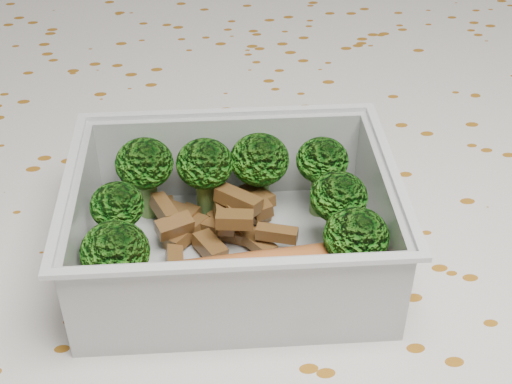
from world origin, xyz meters
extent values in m
cube|color=brown|center=(0.00, 0.00, 0.73)|extent=(1.40, 0.90, 0.04)
cube|color=silver|center=(0.00, 0.00, 0.75)|extent=(1.46, 0.96, 0.01)
cube|color=silver|center=(0.00, 0.48, 0.66)|extent=(1.46, 0.01, 0.18)
cube|color=silver|center=(-0.02, -0.04, 0.76)|extent=(0.18, 0.14, 0.00)
cube|color=silver|center=(-0.01, 0.02, 0.79)|extent=(0.17, 0.01, 0.06)
cube|color=silver|center=(-0.02, -0.10, 0.79)|extent=(0.17, 0.01, 0.06)
cube|color=silver|center=(0.07, -0.05, 0.79)|extent=(0.01, 0.12, 0.06)
cube|color=silver|center=(-0.10, -0.04, 0.79)|extent=(0.01, 0.12, 0.06)
cube|color=silver|center=(-0.01, 0.03, 0.82)|extent=(0.18, 0.01, 0.00)
cube|color=silver|center=(-0.02, -0.11, 0.82)|extent=(0.18, 0.01, 0.00)
cube|color=silver|center=(0.07, -0.05, 0.82)|extent=(0.01, 0.13, 0.00)
cube|color=silver|center=(-0.10, -0.04, 0.82)|extent=(0.01, 0.13, 0.00)
cylinder|color=#608C3F|center=(-0.06, 0.01, 0.77)|extent=(0.01, 0.01, 0.03)
ellipsoid|color=#39871A|center=(-0.06, 0.01, 0.80)|extent=(0.03, 0.03, 0.03)
cylinder|color=#608C3F|center=(-0.03, 0.00, 0.77)|extent=(0.01, 0.01, 0.03)
ellipsoid|color=#39871A|center=(-0.03, 0.00, 0.80)|extent=(0.03, 0.03, 0.03)
cylinder|color=#608C3F|center=(0.00, 0.00, 0.77)|extent=(0.01, 0.01, 0.02)
ellipsoid|color=#39871A|center=(0.00, 0.00, 0.80)|extent=(0.04, 0.04, 0.03)
cylinder|color=#608C3F|center=(0.04, -0.01, 0.77)|extent=(0.01, 0.01, 0.03)
ellipsoid|color=#39871A|center=(0.04, -0.01, 0.80)|extent=(0.03, 0.03, 0.03)
cylinder|color=#608C3F|center=(-0.08, -0.03, 0.77)|extent=(0.01, 0.01, 0.03)
ellipsoid|color=#39871A|center=(-0.08, -0.03, 0.80)|extent=(0.03, 0.03, 0.03)
cylinder|color=#608C3F|center=(0.04, -0.04, 0.77)|extent=(0.01, 0.01, 0.03)
ellipsoid|color=#39871A|center=(0.04, -0.04, 0.80)|extent=(0.03, 0.03, 0.03)
cylinder|color=#608C3F|center=(-0.08, -0.07, 0.77)|extent=(0.01, 0.01, 0.03)
ellipsoid|color=#39871A|center=(-0.08, -0.07, 0.80)|extent=(0.04, 0.04, 0.03)
cylinder|color=#608C3F|center=(0.04, -0.07, 0.77)|extent=(0.01, 0.01, 0.03)
ellipsoid|color=#39871A|center=(0.04, -0.07, 0.80)|extent=(0.03, 0.03, 0.03)
cube|color=brown|center=(-0.03, -0.04, 0.77)|extent=(0.02, 0.03, 0.01)
cube|color=brown|center=(-0.02, -0.02, 0.77)|extent=(0.02, 0.02, 0.01)
cube|color=brown|center=(0.01, -0.04, 0.78)|extent=(0.03, 0.02, 0.01)
cube|color=brown|center=(-0.05, -0.01, 0.78)|extent=(0.02, 0.03, 0.01)
cube|color=brown|center=(-0.05, -0.03, 0.78)|extent=(0.02, 0.02, 0.01)
cube|color=brown|center=(-0.02, -0.02, 0.77)|extent=(0.01, 0.03, 0.01)
cube|color=brown|center=(-0.01, -0.01, 0.77)|extent=(0.03, 0.02, 0.01)
cube|color=brown|center=(0.00, -0.01, 0.78)|extent=(0.02, 0.03, 0.01)
cube|color=brown|center=(-0.04, -0.02, 0.77)|extent=(0.03, 0.03, 0.01)
cube|color=brown|center=(-0.02, -0.02, 0.77)|extent=(0.03, 0.02, 0.01)
cube|color=brown|center=(0.00, -0.02, 0.78)|extent=(0.03, 0.02, 0.01)
cube|color=brown|center=(-0.01, -0.02, 0.78)|extent=(0.03, 0.03, 0.01)
cube|color=brown|center=(-0.01, -0.04, 0.78)|extent=(0.02, 0.02, 0.01)
cube|color=brown|center=(-0.01, -0.03, 0.76)|extent=(0.03, 0.02, 0.01)
cube|color=brown|center=(-0.05, -0.05, 0.77)|extent=(0.01, 0.02, 0.01)
cube|color=brown|center=(-0.05, -0.01, 0.77)|extent=(0.02, 0.03, 0.01)
cube|color=brown|center=(0.00, -0.01, 0.78)|extent=(0.03, 0.02, 0.01)
cube|color=brown|center=(-0.05, -0.01, 0.77)|extent=(0.01, 0.03, 0.01)
cube|color=brown|center=(-0.05, 0.00, 0.77)|extent=(0.02, 0.02, 0.01)
cube|color=brown|center=(0.00, -0.04, 0.77)|extent=(0.03, 0.03, 0.01)
cylinder|color=#BF622C|center=(-0.01, -0.08, 0.78)|extent=(0.13, 0.03, 0.03)
sphere|color=#BF622C|center=(0.05, -0.08, 0.78)|extent=(0.03, 0.03, 0.03)
sphere|color=#BF622C|center=(-0.08, -0.08, 0.78)|extent=(0.03, 0.03, 0.03)
camera|label=1|loc=(-0.04, -0.34, 1.04)|focal=50.00mm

